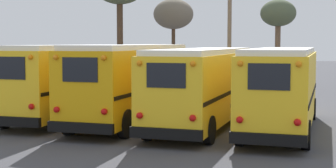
# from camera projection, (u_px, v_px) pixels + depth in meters

# --- Properties ---
(ground_plane) EXTENTS (160.00, 160.00, 0.00)m
(ground_plane) POSITION_uv_depth(u_px,v_px,m) (169.00, 123.00, 22.19)
(ground_plane) COLOR #424247
(school_bus_0) EXTENTS (2.74, 10.21, 3.36)m
(school_bus_0) POSITION_uv_depth(u_px,v_px,m) (72.00, 78.00, 23.76)
(school_bus_0) COLOR yellow
(school_bus_0) RESTS_ON ground
(school_bus_1) EXTENTS (2.74, 10.06, 3.37)m
(school_bus_1) POSITION_uv_depth(u_px,v_px,m) (132.00, 80.00, 22.23)
(school_bus_1) COLOR #E5A00C
(school_bus_1) RESTS_ON ground
(school_bus_2) EXTENTS (2.88, 10.56, 3.21)m
(school_bus_2) POSITION_uv_depth(u_px,v_px,m) (204.00, 84.00, 21.41)
(school_bus_2) COLOR yellow
(school_bus_2) RESTS_ON ground
(school_bus_3) EXTENTS (2.68, 9.64, 3.24)m
(school_bus_3) POSITION_uv_depth(u_px,v_px,m) (282.00, 86.00, 20.08)
(school_bus_3) COLOR yellow
(school_bus_3) RESTS_ON ground
(utility_pole) EXTENTS (1.80, 0.26, 8.40)m
(utility_pole) POSITION_uv_depth(u_px,v_px,m) (229.00, 28.00, 32.77)
(utility_pole) COLOR #75604C
(utility_pole) RESTS_ON ground
(bare_tree_1) EXTENTS (2.68, 2.68, 6.68)m
(bare_tree_1) POSITION_uv_depth(u_px,v_px,m) (278.00, 15.00, 38.68)
(bare_tree_1) COLOR brown
(bare_tree_1) RESTS_ON ground
(bare_tree_2) EXTENTS (3.16, 3.16, 6.89)m
(bare_tree_2) POSITION_uv_depth(u_px,v_px,m) (173.00, 15.00, 40.54)
(bare_tree_2) COLOR #473323
(bare_tree_2) RESTS_ON ground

